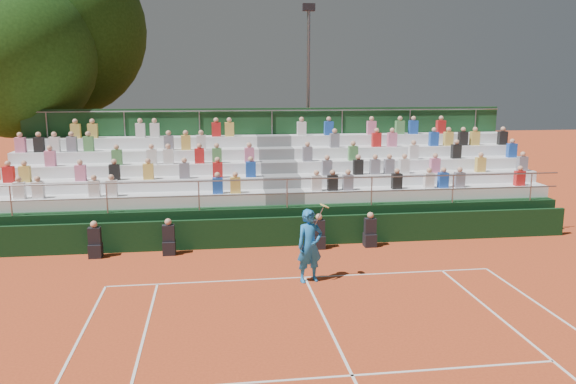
{
  "coord_description": "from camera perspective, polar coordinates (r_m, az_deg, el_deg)",
  "views": [
    {
      "loc": [
        -2.53,
        -14.99,
        5.48
      ],
      "look_at": [
        0.0,
        3.5,
        1.8
      ],
      "focal_mm": 35.0,
      "sensor_mm": 36.0,
      "label": 1
    }
  ],
  "objects": [
    {
      "name": "line_officials",
      "position": [
        18.46,
        -4.79,
        -4.62
      ],
      "size": [
        9.36,
        0.4,
        1.19
      ],
      "color": "black",
      "rests_on": "ground"
    },
    {
      "name": "tree_west",
      "position": [
        26.92,
        -26.16,
        12.25
      ],
      "size": [
        6.9,
        6.9,
        9.98
      ],
      "color": "#3C2615",
      "rests_on": "ground"
    },
    {
      "name": "grandstand",
      "position": [
        22.02,
        -1.04,
        -0.38
      ],
      "size": [
        20.0,
        5.2,
        4.4
      ],
      "color": "black",
      "rests_on": "ground"
    },
    {
      "name": "courtside_wall",
      "position": [
        19.03,
        0.12,
        -4.02
      ],
      "size": [
        20.0,
        0.15,
        1.0
      ],
      "primitive_type": "cube",
      "color": "black",
      "rests_on": "ground"
    },
    {
      "name": "ground",
      "position": [
        16.16,
        1.7,
        -8.67
      ],
      "size": [
        90.0,
        90.0,
        0.0
      ],
      "primitive_type": "plane",
      "color": "#C64721",
      "rests_on": "ground"
    },
    {
      "name": "tennis_player",
      "position": [
        15.56,
        2.22,
        -5.48
      ],
      "size": [
        0.96,
        0.67,
        2.22
      ],
      "color": "blue",
      "rests_on": "ground"
    },
    {
      "name": "floodlight_mast",
      "position": [
        28.24,
        2.07,
        10.74
      ],
      "size": [
        0.6,
        0.25,
        9.17
      ],
      "color": "gray",
      "rests_on": "ground"
    },
    {
      "name": "tree_east",
      "position": [
        29.78,
        -22.31,
        14.92
      ],
      "size": [
        8.23,
        8.23,
        11.98
      ],
      "color": "#3C2615",
      "rests_on": "ground"
    }
  ]
}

